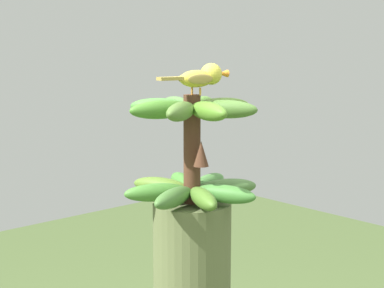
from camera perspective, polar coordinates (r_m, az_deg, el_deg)
banana_bunch at (r=1.48m, az=0.01°, el=-0.51°), size 0.33×0.33×0.26m
perched_bird at (r=1.46m, az=0.98°, el=6.27°), size 0.07×0.19×0.07m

